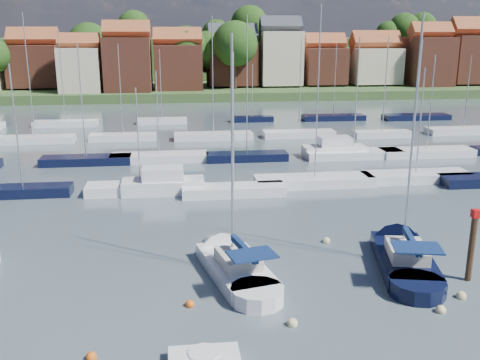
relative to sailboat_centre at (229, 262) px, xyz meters
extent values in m
plane|color=#3F4C55|center=(1.27, 35.89, -0.36)|extent=(260.00, 260.00, 0.00)
cube|color=white|center=(0.26, -1.14, -0.11)|extent=(4.23, 7.19, 1.20)
cone|color=white|center=(-0.67, 2.96, -0.11)|extent=(3.46, 3.82, 2.81)
cylinder|color=white|center=(1.01, -4.43, -0.11)|extent=(3.36, 3.36, 1.20)
cube|color=beige|center=(0.36, -1.60, 0.84)|extent=(2.54, 3.17, 0.70)
cylinder|color=#B2B2B7|center=(0.16, -0.69, 6.73)|extent=(0.14, 0.14, 12.48)
cylinder|color=#B2B2B7|center=(0.57, -2.51, 1.69)|extent=(0.93, 3.67, 0.10)
cube|color=#0F234F|center=(0.57, -2.51, 1.84)|extent=(1.08, 3.53, 0.35)
cube|color=#0F234F|center=(0.84, -3.70, 1.99)|extent=(2.70, 2.17, 0.08)
cube|color=black|center=(10.27, -1.16, -0.11)|extent=(4.46, 7.59, 1.20)
cone|color=black|center=(11.25, 3.17, -0.11)|extent=(3.65, 4.03, 2.96)
cylinder|color=black|center=(9.48, -4.63, -0.11)|extent=(3.54, 3.54, 1.20)
cube|color=beige|center=(10.16, -1.65, 0.84)|extent=(2.68, 3.35, 0.70)
cylinder|color=#B2B2B7|center=(10.38, -0.68, 7.23)|extent=(0.14, 0.14, 13.47)
cylinder|color=#B2B2B7|center=(9.94, -2.61, 1.69)|extent=(0.97, 3.88, 0.10)
cube|color=#0F234F|center=(9.94, -2.61, 1.84)|extent=(1.12, 3.73, 0.35)
cube|color=#0F234F|center=(9.66, -3.86, 1.99)|extent=(2.85, 2.29, 0.08)
cube|color=white|center=(-1.99, -9.35, -0.15)|extent=(2.96, 1.38, 0.58)
cylinder|color=white|center=(-1.99, -9.35, 0.01)|extent=(1.37, 1.37, 0.37)
cylinder|color=#4C331E|center=(13.09, -3.31, 0.50)|extent=(0.36, 0.36, 6.21)
cube|color=red|center=(13.09, -3.31, 3.57)|extent=(0.40, 0.40, 0.44)
sphere|color=#D85914|center=(-6.71, -8.45, -0.36)|extent=(0.47, 0.47, 0.47)
sphere|color=#D85914|center=(-2.43, -4.38, -0.36)|extent=(0.47, 0.47, 0.47)
sphere|color=beige|center=(2.32, -6.83, -0.36)|extent=(0.52, 0.52, 0.52)
sphere|color=beige|center=(6.78, 3.09, -0.36)|extent=(0.50, 0.50, 0.50)
sphere|color=beige|center=(9.86, -6.51, -0.36)|extent=(0.52, 0.52, 0.52)
sphere|color=beige|center=(11.64, -5.24, -0.36)|extent=(0.52, 0.52, 0.52)
cube|color=black|center=(-15.84, 16.43, -0.01)|extent=(8.01, 2.24, 1.00)
cylinder|color=#B2B2B7|center=(-15.84, 16.43, 5.57)|extent=(0.12, 0.12, 10.16)
cube|color=white|center=(-6.00, 16.09, -0.01)|extent=(9.22, 2.58, 1.00)
cylinder|color=#B2B2B7|center=(-6.00, 16.09, 4.58)|extent=(0.12, 0.12, 8.18)
cube|color=white|center=(1.90, 14.50, -0.01)|extent=(8.78, 2.46, 1.00)
cylinder|color=#B2B2B7|center=(1.90, 14.50, 6.02)|extent=(0.12, 0.12, 11.06)
cube|color=white|center=(9.50, 16.56, -0.01)|extent=(10.79, 3.02, 1.00)
cylinder|color=#B2B2B7|center=(9.50, 16.56, 7.93)|extent=(0.12, 0.12, 14.87)
cube|color=white|center=(19.25, 16.92, -0.01)|extent=(10.13, 2.84, 1.00)
cylinder|color=#B2B2B7|center=(19.25, 16.92, 5.29)|extent=(0.12, 0.12, 9.59)
cube|color=white|center=(-4.04, 15.89, 0.14)|extent=(7.00, 2.60, 1.40)
cube|color=white|center=(-4.04, 15.89, 1.24)|extent=(3.50, 2.20, 1.30)
cube|color=black|center=(-12.28, 27.53, -0.01)|extent=(9.30, 2.60, 1.00)
cylinder|color=#B2B2B7|center=(-12.28, 27.53, 6.23)|extent=(0.12, 0.12, 11.48)
cube|color=white|center=(-4.67, 27.90, -0.01)|extent=(10.40, 2.91, 1.00)
cylinder|color=#B2B2B7|center=(-4.67, 27.90, 4.88)|extent=(0.12, 0.12, 8.77)
cube|color=black|center=(4.75, 27.17, -0.01)|extent=(8.80, 2.46, 1.00)
cylinder|color=#B2B2B7|center=(4.75, 27.17, 7.66)|extent=(0.12, 0.12, 14.33)
cube|color=white|center=(16.67, 27.05, -0.01)|extent=(10.73, 3.00, 1.00)
cylinder|color=#B2B2B7|center=(16.67, 27.05, 6.56)|extent=(0.12, 0.12, 12.14)
cube|color=white|center=(25.09, 26.86, -0.01)|extent=(10.48, 2.93, 1.00)
cylinder|color=#B2B2B7|center=(25.09, 26.86, 5.63)|extent=(0.12, 0.12, 10.28)
cube|color=white|center=(14.73, 27.89, 0.14)|extent=(7.00, 2.60, 1.40)
cube|color=white|center=(14.73, 27.89, 1.24)|extent=(3.50, 2.20, 1.30)
cube|color=white|center=(-20.44, 40.10, -0.01)|extent=(9.71, 2.72, 1.00)
cylinder|color=#B2B2B7|center=(-20.44, 40.10, 7.93)|extent=(0.12, 0.12, 14.88)
cube|color=white|center=(-9.57, 40.40, -0.01)|extent=(8.49, 2.38, 1.00)
cylinder|color=#B2B2B7|center=(-9.57, 40.40, 6.15)|extent=(0.12, 0.12, 11.31)
cube|color=white|center=(2.06, 39.67, -0.01)|extent=(10.16, 2.85, 1.00)
cylinder|color=#B2B2B7|center=(2.06, 39.67, 7.79)|extent=(0.12, 0.12, 14.59)
cube|color=white|center=(13.44, 39.79, -0.01)|extent=(9.53, 2.67, 1.00)
cylinder|color=#B2B2B7|center=(13.44, 39.79, 6.45)|extent=(0.12, 0.12, 11.91)
cube|color=white|center=(24.43, 38.40, -0.01)|extent=(7.62, 2.13, 1.00)
cylinder|color=#B2B2B7|center=(24.43, 38.40, 6.56)|extent=(0.12, 0.12, 12.13)
cube|color=white|center=(36.50, 39.48, -0.01)|extent=(10.17, 2.85, 1.00)
cylinder|color=#B2B2B7|center=(36.50, 39.48, 5.36)|extent=(0.12, 0.12, 9.73)
cube|color=white|center=(-18.99, 52.45, -0.01)|extent=(9.24, 2.59, 1.00)
cylinder|color=#B2B2B7|center=(-18.99, 52.45, 7.07)|extent=(0.12, 0.12, 13.17)
cube|color=white|center=(-4.81, 53.19, -0.01)|extent=(7.57, 2.12, 1.00)
cylinder|color=#B2B2B7|center=(-4.81, 53.19, 5.61)|extent=(0.12, 0.12, 10.24)
cube|color=black|center=(9.16, 53.36, -0.01)|extent=(6.58, 1.84, 1.00)
cylinder|color=#B2B2B7|center=(9.16, 53.36, 4.50)|extent=(0.12, 0.12, 8.01)
cube|color=black|center=(22.21, 53.30, -0.01)|extent=(9.92, 2.78, 1.00)
cylinder|color=#B2B2B7|center=(22.21, 53.30, 5.95)|extent=(0.12, 0.12, 10.92)
cube|color=black|center=(35.55, 52.26, -0.01)|extent=(10.55, 2.95, 1.00)
cylinder|color=#B2B2B7|center=(35.55, 52.26, 6.25)|extent=(0.12, 0.12, 11.51)
cube|color=#3C542A|center=(1.27, 112.89, -0.06)|extent=(200.00, 70.00, 3.00)
cube|color=#3C542A|center=(1.27, 137.89, 4.64)|extent=(200.00, 60.00, 14.00)
cube|color=brown|center=(-32.38, 93.68, 6.20)|extent=(10.37, 9.97, 8.73)
cube|color=#974D2C|center=(-32.38, 93.68, 11.84)|extent=(10.57, 5.13, 5.13)
cube|color=beige|center=(-21.47, 84.89, 5.72)|extent=(8.09, 8.80, 8.96)
cube|color=#974D2C|center=(-21.47, 84.89, 11.19)|extent=(8.25, 4.00, 4.00)
cube|color=brown|center=(-12.08, 85.83, 6.73)|extent=(9.36, 10.17, 10.97)
cube|color=#974D2C|center=(-12.08, 85.83, 13.36)|extent=(9.54, 4.63, 4.63)
cube|color=brown|center=(-1.77, 87.54, 5.95)|extent=(9.90, 8.56, 9.42)
cube|color=#974D2C|center=(-1.77, 87.54, 11.88)|extent=(10.10, 4.90, 4.90)
cube|color=brown|center=(10.37, 92.54, 6.59)|extent=(10.59, 8.93, 9.49)
cube|color=#383A42|center=(10.37, 92.54, 12.63)|extent=(10.80, 5.24, 5.24)
cube|color=beige|center=(20.98, 91.69, 7.67)|extent=(9.01, 8.61, 11.65)
cube|color=#383A42|center=(20.98, 91.69, 14.59)|extent=(9.19, 4.46, 4.46)
cube|color=brown|center=(31.44, 92.89, 5.84)|extent=(9.10, 9.34, 8.00)
cube|color=#974D2C|center=(31.44, 92.89, 10.96)|extent=(9.28, 4.50, 4.50)
cube|color=beige|center=(43.22, 92.48, 5.78)|extent=(10.86, 9.59, 7.88)
cube|color=#974D2C|center=(43.22, 92.48, 11.05)|extent=(11.07, 5.37, 5.37)
cube|color=brown|center=(55.03, 89.81, 6.73)|extent=(9.18, 9.96, 10.97)
cube|color=#974D2C|center=(55.03, 89.81, 13.34)|extent=(9.36, 4.54, 4.54)
cube|color=brown|center=(66.45, 91.10, 7.22)|extent=(11.39, 9.67, 10.76)
cube|color=#974D2C|center=(66.45, 91.10, 14.00)|extent=(11.62, 5.64, 5.64)
cylinder|color=#382619|center=(58.04, 111.40, 8.15)|extent=(0.50, 0.50, 4.47)
sphere|color=#2B5319|center=(58.04, 111.40, 14.22)|extent=(8.18, 8.18, 8.18)
cylinder|color=#382619|center=(4.73, 91.82, 3.47)|extent=(0.50, 0.50, 4.46)
sphere|color=#2B5319|center=(4.73, 91.82, 9.52)|extent=(8.15, 8.15, 8.15)
cylinder|color=#382619|center=(16.49, 109.57, 8.22)|extent=(0.50, 0.50, 5.15)
sphere|color=#2B5319|center=(16.49, 109.57, 15.20)|extent=(9.41, 9.41, 9.41)
cylinder|color=#382619|center=(-12.27, 112.21, 8.32)|extent=(0.50, 0.50, 4.56)
sphere|color=#2B5319|center=(-12.27, 112.21, 14.51)|extent=(8.34, 8.34, 8.34)
cylinder|color=#382619|center=(-21.96, 101.14, 3.82)|extent=(0.50, 0.50, 5.15)
sphere|color=#2B5319|center=(-21.96, 101.14, 10.81)|extent=(9.42, 9.42, 9.42)
cylinder|color=#382619|center=(-37.40, 103.21, 6.40)|extent=(0.50, 0.50, 3.42)
sphere|color=#2B5319|center=(-37.40, 103.21, 11.04)|extent=(6.26, 6.26, 6.26)
cylinder|color=#382619|center=(15.03, 100.60, 3.13)|extent=(0.50, 0.50, 3.77)
sphere|color=#2B5319|center=(15.03, 100.60, 8.24)|extent=(6.89, 6.89, 6.89)
cylinder|color=#382619|center=(10.32, 86.83, 3.85)|extent=(0.50, 0.50, 5.21)
sphere|color=#2B5319|center=(10.32, 86.83, 10.92)|extent=(9.53, 9.53, 9.53)
cylinder|color=#382619|center=(63.20, 97.51, 2.73)|extent=(0.50, 0.50, 2.97)
sphere|color=#2B5319|center=(63.20, 97.51, 6.76)|extent=(5.44, 5.44, 5.44)
cylinder|color=#382619|center=(0.12, 89.64, 3.66)|extent=(0.50, 0.50, 4.84)
sphere|color=#2B5319|center=(0.12, 89.64, 10.23)|extent=(8.85, 8.85, 8.85)
cylinder|color=#382619|center=(53.95, 111.61, 7.81)|extent=(0.50, 0.50, 3.72)
sphere|color=#2B5319|center=(53.95, 111.61, 12.85)|extent=(6.80, 6.80, 6.80)
cylinder|color=#382619|center=(55.32, 90.02, 3.26)|extent=(0.50, 0.50, 4.05)
sphere|color=#2B5319|center=(55.32, 90.02, 8.76)|extent=(7.40, 7.40, 7.40)
cylinder|color=#382619|center=(8.11, 109.18, 7.55)|extent=(0.50, 0.50, 3.93)
sphere|color=#2B5319|center=(8.11, 109.18, 12.89)|extent=(7.19, 7.19, 7.19)
cylinder|color=#382619|center=(31.92, 96.06, 3.15)|extent=(0.50, 0.50, 3.82)
sphere|color=#2B5319|center=(31.92, 96.06, 8.34)|extent=(6.99, 6.99, 6.99)
cylinder|color=#382619|center=(-16.17, 89.01, 2.98)|extent=(0.50, 0.50, 3.48)
sphere|color=#2B5319|center=(-16.17, 89.01, 7.71)|extent=(6.37, 6.37, 6.37)
cylinder|color=#382619|center=(58.78, 98.70, 2.73)|extent=(0.50, 0.50, 2.99)
sphere|color=#2B5319|center=(58.78, 98.70, 6.79)|extent=(5.46, 5.46, 5.46)
cylinder|color=#382619|center=(4.88, 94.93, 2.87)|extent=(0.50, 0.50, 3.25)
sphere|color=#2B5319|center=(4.88, 94.93, 7.27)|extent=(5.94, 5.94, 5.94)
cylinder|color=#382619|center=(-1.78, 96.63, 2.73)|extent=(0.50, 0.50, 2.98)
sphere|color=#2B5319|center=(-1.78, 96.63, 6.78)|extent=(5.46, 5.46, 5.46)
cylinder|color=#382619|center=(65.93, 117.64, 9.00)|extent=(0.50, 0.50, 4.29)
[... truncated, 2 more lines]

